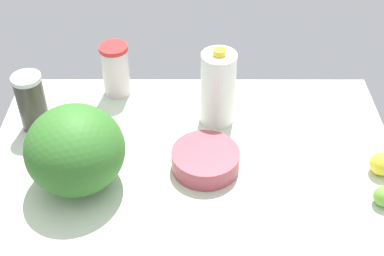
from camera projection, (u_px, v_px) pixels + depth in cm
name	position (u px, v px, depth cm)	size (l,w,h in cm)	color
countertop	(192.00, 157.00, 158.71)	(120.00, 76.00, 3.00)	beige
mixing_bowl	(205.00, 160.00, 151.54)	(19.40, 19.40, 5.88)	#A54451
shaker_bottle	(31.00, 102.00, 161.38)	(8.82, 8.82, 18.83)	#3D3931
milk_jug	(217.00, 88.00, 162.22)	(10.72, 10.72, 25.92)	white
watermelon	(75.00, 150.00, 141.54)	(26.65, 26.65, 23.78)	#36762A
tumbler_cup	(115.00, 70.00, 175.39)	(9.24, 9.24, 17.98)	silver
lemon_loose	(381.00, 164.00, 149.77)	(6.61, 6.61, 6.61)	yellow
lime_by_jug	(383.00, 196.00, 141.14)	(5.52, 5.52, 5.52)	#6FB139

